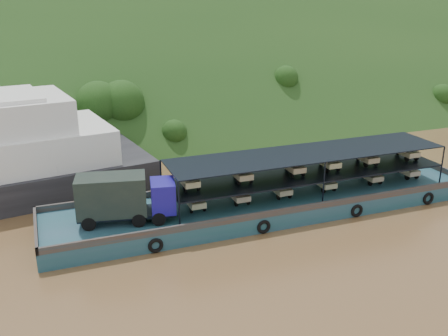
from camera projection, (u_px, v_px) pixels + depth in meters
name	position (u px, v px, depth m)	size (l,w,h in m)	color
ground	(261.00, 215.00, 39.41)	(160.00, 160.00, 0.00)	brown
hillside	(155.00, 117.00, 71.18)	(140.00, 28.00, 28.00)	#1A3D16
cargo_barge	(257.00, 200.00, 39.34)	(35.00, 7.18, 4.66)	#16484E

